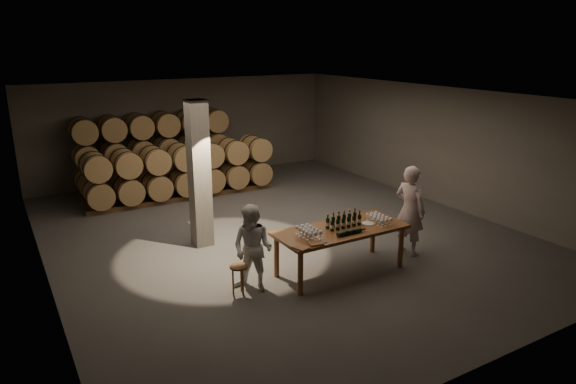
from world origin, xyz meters
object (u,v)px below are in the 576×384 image
bottle_cluster (344,221)px  plate (368,223)px  stool (239,271)px  tasting_table (341,233)px  notebook_near (316,244)px  person_man (410,210)px  person_woman (253,249)px

bottle_cluster → plate: 0.54m
bottle_cluster → stool: (-2.19, 0.13, -0.57)m
tasting_table → plate: (0.62, -0.07, 0.11)m
plate → notebook_near: notebook_near is taller
bottle_cluster → tasting_table: bearing=-154.9°
bottle_cluster → person_man: bearing=-1.1°
plate → stool: size_ratio=0.46×
stool → person_man: 3.92m
notebook_near → person_man: person_man is taller
plate → person_man: (1.17, 0.08, 0.05)m
tasting_table → person_woman: person_woman is taller
tasting_table → notebook_near: (-0.86, -0.42, 0.12)m
bottle_cluster → plate: size_ratio=2.90×
stool → person_woman: size_ratio=0.34×
person_man → person_woman: person_man is taller
tasting_table → bottle_cluster: 0.24m
person_woman → person_man: bearing=51.2°
plate → person_man: size_ratio=0.13×
notebook_near → person_man: 2.69m
person_man → plate: bearing=80.1°
tasting_table → plate: 0.63m
person_man → tasting_table: bearing=76.6°
plate → person_woman: 2.44m
bottle_cluster → person_woman: size_ratio=0.45×
plate → stool: 2.77m
bottle_cluster → stool: bottle_cluster is taller
person_woman → plate: bearing=48.1°
notebook_near → person_woman: (-0.95, 0.60, -0.11)m
tasting_table → stool: bearing=175.2°
plate → tasting_table: bearing=173.9°
person_woman → tasting_table: bearing=48.3°
bottle_cluster → person_woman: 1.92m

